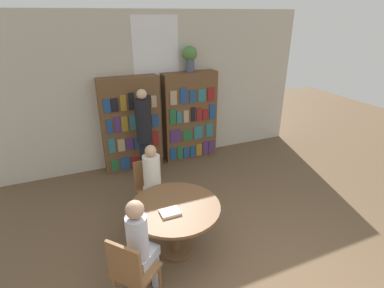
% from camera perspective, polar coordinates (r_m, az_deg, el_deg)
% --- Properties ---
extents(wall_back, '(6.40, 0.07, 3.00)m').
position_cam_1_polar(wall_back, '(6.15, -6.63, 10.19)').
color(wall_back, beige).
rests_on(wall_back, ground_plane).
extents(bookshelf_left, '(1.13, 0.34, 1.85)m').
position_cam_1_polar(bookshelf_left, '(5.99, -11.53, 3.66)').
color(bookshelf_left, brown).
rests_on(bookshelf_left, ground_plane).
extents(bookshelf_right, '(1.13, 0.34, 1.85)m').
position_cam_1_polar(bookshelf_right, '(6.34, -0.44, 5.25)').
color(bookshelf_right, brown).
rests_on(bookshelf_right, ground_plane).
extents(flower_vase, '(0.29, 0.29, 0.50)m').
position_cam_1_polar(flower_vase, '(6.07, -0.40, 16.35)').
color(flower_vase, '#475166').
rests_on(flower_vase, bookshelf_right).
extents(reading_table, '(1.15, 1.15, 0.72)m').
position_cam_1_polar(reading_table, '(3.89, -3.29, -13.22)').
color(reading_table, brown).
rests_on(reading_table, ground_plane).
extents(chair_near_camera, '(0.56, 0.56, 0.91)m').
position_cam_1_polar(chair_near_camera, '(3.38, -11.41, -22.50)').
color(chair_near_camera, brown).
rests_on(chair_near_camera, ground_plane).
extents(chair_left_side, '(0.43, 0.43, 0.91)m').
position_cam_1_polar(chair_left_side, '(4.64, -8.06, -7.93)').
color(chair_left_side, brown).
rests_on(chair_left_side, ground_plane).
extents(seated_reader_left, '(0.28, 0.38, 1.24)m').
position_cam_1_polar(seated_reader_left, '(4.40, -7.36, -6.94)').
color(seated_reader_left, beige).
rests_on(seated_reader_left, ground_plane).
extents(seated_reader_right, '(0.39, 0.38, 1.26)m').
position_cam_1_polar(seated_reader_right, '(3.35, -9.70, -18.17)').
color(seated_reader_right, '#B2B7C6').
rests_on(seated_reader_right, ground_plane).
extents(librarian_standing, '(0.28, 0.55, 1.72)m').
position_cam_1_polar(librarian_standing, '(5.52, -9.17, 3.45)').
color(librarian_standing, black).
rests_on(librarian_standing, ground_plane).
extents(open_book_on_table, '(0.24, 0.18, 0.03)m').
position_cam_1_polar(open_book_on_table, '(3.70, -4.18, -12.82)').
color(open_book_on_table, silver).
rests_on(open_book_on_table, reading_table).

